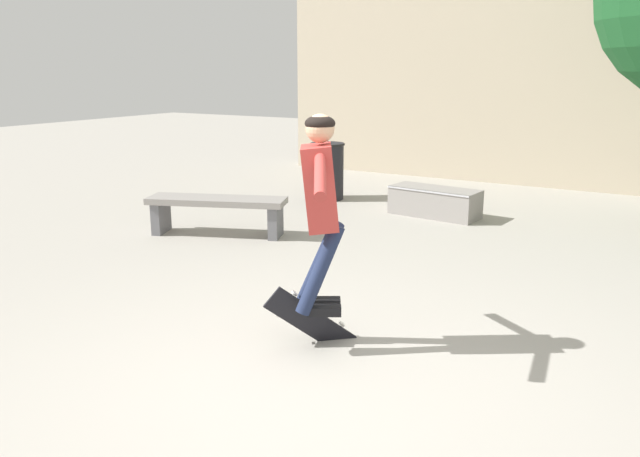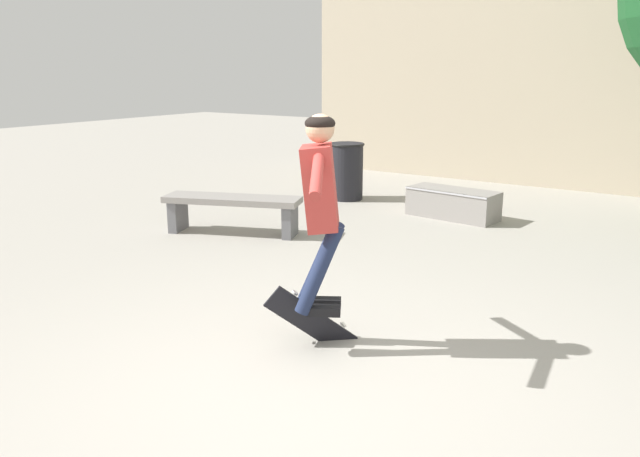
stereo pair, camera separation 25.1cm
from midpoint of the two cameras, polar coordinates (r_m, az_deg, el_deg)
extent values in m
plane|color=#A39E93|center=(4.46, 0.62, -13.90)|extent=(40.00, 40.00, 0.00)
cube|color=#B7A88E|center=(12.08, 23.99, 13.54)|extent=(10.78, 0.40, 4.36)
cube|color=gray|center=(8.20, -7.16, 2.64)|extent=(1.84, 1.09, 0.08)
cube|color=slate|center=(8.54, -12.04, 1.20)|extent=(0.26, 0.42, 0.42)
cube|color=slate|center=(8.03, -1.86, 0.69)|extent=(0.26, 0.42, 0.42)
cube|color=gray|center=(9.30, 12.81, 2.24)|extent=(1.35, 0.67, 0.42)
cube|color=#B7B7BC|center=(9.03, 12.12, 3.21)|extent=(1.29, 0.18, 0.02)
cylinder|color=black|center=(10.35, 3.14, 5.24)|extent=(0.54, 0.54, 0.93)
torus|color=black|center=(10.29, 3.18, 7.70)|extent=(0.58, 0.58, 0.04)
cube|color=#B23833|center=(4.57, 1.58, 3.75)|extent=(0.41, 0.44, 0.64)
sphere|color=tan|center=(4.51, 1.61, 9.13)|extent=(0.29, 0.29, 0.21)
ellipsoid|color=black|center=(4.51, 1.62, 9.59)|extent=(0.30, 0.30, 0.12)
cylinder|color=#1E2847|center=(4.80, 1.55, -3.19)|extent=(0.41, 0.21, 0.70)
cube|color=black|center=(4.91, 1.88, -6.79)|extent=(0.27, 0.22, 0.07)
cylinder|color=#1E2847|center=(4.64, 1.50, -3.82)|extent=(0.34, 0.35, 0.70)
cube|color=black|center=(4.75, 1.84, -7.53)|extent=(0.27, 0.22, 0.07)
cylinder|color=#B23833|center=(4.92, 1.71, 6.31)|extent=(0.33, 0.48, 0.27)
cylinder|color=#B23833|center=(4.18, 1.45, 4.87)|extent=(0.33, 0.48, 0.27)
cube|color=black|center=(4.97, 0.69, -8.54)|extent=(0.55, 0.55, 0.66)
cylinder|color=silver|center=(5.09, 3.56, -8.77)|extent=(0.07, 0.08, 0.05)
cylinder|color=silver|center=(5.15, 1.97, -10.52)|extent=(0.07, 0.08, 0.05)
cylinder|color=silver|center=(4.87, -0.82, -5.92)|extent=(0.07, 0.08, 0.05)
cylinder|color=silver|center=(4.94, -2.42, -7.76)|extent=(0.07, 0.08, 0.05)
camera|label=1|loc=(0.13, -88.45, 0.40)|focal=35.00mm
camera|label=2|loc=(0.13, 91.55, -0.40)|focal=35.00mm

